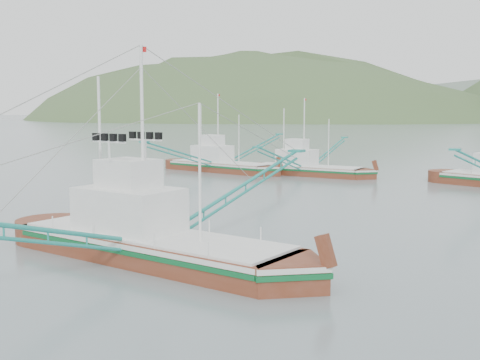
% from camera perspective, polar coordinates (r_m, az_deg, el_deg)
% --- Properties ---
extents(ground, '(1200.00, 1200.00, 0.00)m').
position_cam_1_polar(ground, '(33.38, -4.79, -6.54)').
color(ground, slate).
rests_on(ground, ground).
extents(main_boat, '(16.34, 28.64, 11.66)m').
position_cam_1_polar(main_boat, '(30.94, -8.67, -4.05)').
color(main_boat, '#612714').
rests_on(main_boat, ground).
extents(bg_boat_far, '(13.28, 23.74, 9.61)m').
position_cam_1_polar(bg_boat_far, '(70.30, 6.23, 1.53)').
color(bg_boat_far, '#612714').
rests_on(bg_boat_far, ground).
extents(bg_boat_left, '(14.44, 25.12, 10.26)m').
position_cam_1_polar(bg_boat_left, '(74.03, -1.91, 2.16)').
color(bg_boat_left, '#612714').
rests_on(bg_boat_left, ground).
extents(headland_left, '(448.00, 308.00, 210.00)m').
position_cam_1_polar(headland_left, '(434.89, 0.50, 5.74)').
color(headland_left, '#3D572D').
rests_on(headland_left, ground).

